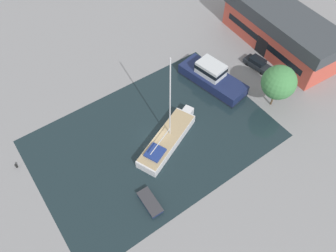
# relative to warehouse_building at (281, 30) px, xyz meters

# --- Properties ---
(ground_plane) EXTENTS (440.00, 440.00, 0.00)m
(ground_plane) POSITION_rel_warehouse_building_xyz_m (3.97, -28.72, -3.37)
(ground_plane) COLOR gray
(water_canal) EXTENTS (21.88, 32.36, 0.01)m
(water_canal) POSITION_rel_warehouse_building_xyz_m (3.97, -28.72, -3.37)
(water_canal) COLOR #19282D
(water_canal) RESTS_ON ground
(warehouse_building) EXTENTS (22.02, 9.51, 6.66)m
(warehouse_building) POSITION_rel_warehouse_building_xyz_m (0.00, 0.00, 0.00)
(warehouse_building) COLOR #C64C3D
(warehouse_building) RESTS_ON ground
(quay_tree_near_building) EXTENTS (4.93, 4.93, 7.10)m
(quay_tree_near_building) POSITION_rel_warehouse_building_xyz_m (9.01, -10.81, 1.26)
(quay_tree_near_building) COLOR brown
(quay_tree_near_building) RESTS_ON ground
(parked_car) EXTENTS (4.96, 2.48, 1.71)m
(parked_car) POSITION_rel_warehouse_building_xyz_m (1.96, -6.74, -2.52)
(parked_car) COLOR #1E2328
(parked_car) RESTS_ON ground
(sailboat_moored) EXTENTS (6.98, 11.74, 14.74)m
(sailboat_moored) POSITION_rel_warehouse_building_xyz_m (5.64, -27.58, -2.57)
(sailboat_moored) COLOR silver
(sailboat_moored) RESTS_ON water_canal
(motor_cruiser) EXTENTS (11.71, 5.98, 3.66)m
(motor_cruiser) POSITION_rel_warehouse_building_xyz_m (0.30, -15.21, -2.05)
(motor_cruiser) COLOR #19234C
(motor_cruiser) RESTS_ON water_canal
(small_dinghy) EXTENTS (3.83, 1.74, 0.59)m
(small_dinghy) POSITION_rel_warehouse_building_xyz_m (11.71, -34.51, -3.07)
(small_dinghy) COLOR #19234C
(small_dinghy) RESTS_ON water_canal
(mooring_bollard) EXTENTS (0.32, 0.32, 0.70)m
(mooring_bollard) POSITION_rel_warehouse_building_xyz_m (-2.66, -45.89, -3.00)
(mooring_bollard) COLOR black
(mooring_bollard) RESTS_ON ground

